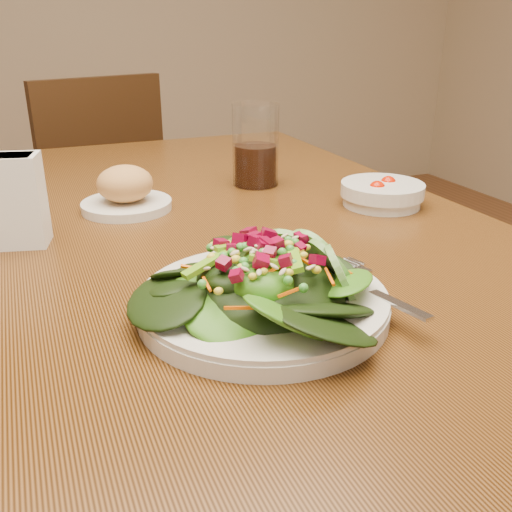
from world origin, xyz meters
The scene contains 7 objects.
dining_table centered at (0.00, 0.00, 0.65)m, with size 0.90×1.40×0.75m.
chair_far centered at (-0.05, 1.05, 0.48)m, with size 0.52×0.52×0.90m.
salad_plate centered at (-0.01, -0.29, 0.78)m, with size 0.28×0.27×0.08m.
bread_plate centered at (-0.09, 0.13, 0.78)m, with size 0.15×0.15×0.08m.
tomato_bowl centered at (0.32, -0.01, 0.77)m, with size 0.14×0.14×0.05m.
drinking_glass centered at (0.17, 0.19, 0.82)m, with size 0.09×0.09×0.15m.
napkin_holder centered at (-0.27, 0.03, 0.82)m, with size 0.11×0.08×0.13m.
Camera 1 is at (-0.24, -0.80, 1.05)m, focal length 40.00 mm.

